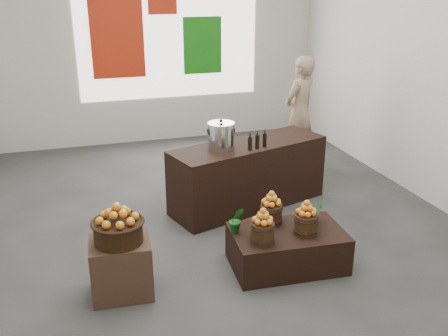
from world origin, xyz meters
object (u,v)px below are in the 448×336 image
object	(u,v)px
crate	(121,268)
counter	(248,175)
stock_pot_left	(221,137)
wicker_basket	(118,232)
display_table	(287,248)
shopper	(299,112)

from	to	relation	value
crate	counter	size ratio (longest dim) A/B	0.27
stock_pot_left	crate	bearing A→B (deg)	-135.04
crate	wicker_basket	bearing A→B (deg)	0.00
crate	display_table	size ratio (longest dim) A/B	0.48
wicker_basket	counter	bearing A→B (deg)	40.11
crate	display_table	world-z (taller)	crate
wicker_basket	counter	world-z (taller)	counter
wicker_basket	display_table	bearing A→B (deg)	-0.20
display_table	counter	distance (m)	1.56
counter	display_table	bearing A→B (deg)	-111.41
crate	counter	world-z (taller)	counter
wicker_basket	stock_pot_left	xyz separation A→B (m)	(1.41, 1.41, 0.36)
display_table	stock_pot_left	world-z (taller)	stock_pot_left
crate	counter	xyz separation A→B (m)	(1.82, 1.53, 0.15)
display_table	stock_pot_left	bearing A→B (deg)	105.11
display_table	shopper	bearing A→B (deg)	66.76
display_table	wicker_basket	bearing A→B (deg)	-176.45
display_table	crate	bearing A→B (deg)	-176.45
wicker_basket	shopper	size ratio (longest dim) A/B	0.26
display_table	shopper	world-z (taller)	shopper
wicker_basket	display_table	size ratio (longest dim) A/B	0.39
counter	wicker_basket	bearing A→B (deg)	-156.69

